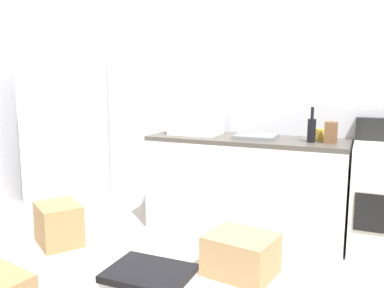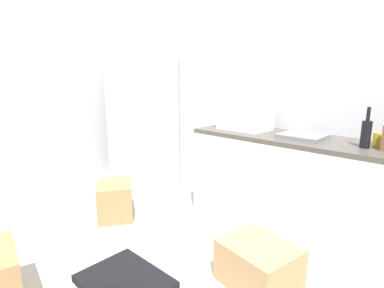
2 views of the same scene
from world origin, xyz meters
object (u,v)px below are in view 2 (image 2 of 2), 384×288
(cardboard_box_large, at_px, (115,200))
(cardboard_box_small, at_px, (259,265))
(wine_bottle, at_px, (366,133))
(coffee_mug, at_px, (379,139))
(microwave, at_px, (245,116))
(refrigerator, at_px, (143,122))

(cardboard_box_large, relative_size, cardboard_box_small, 0.87)
(wine_bottle, distance_m, coffee_mug, 0.17)
(coffee_mug, bearing_deg, cardboard_box_small, -114.28)
(microwave, xyz_separation_m, wine_bottle, (1.09, -0.06, -0.03))
(refrigerator, height_order, wine_bottle, refrigerator)
(microwave, bearing_deg, refrigerator, -177.44)
(cardboard_box_large, bearing_deg, refrigerator, 125.92)
(cardboard_box_large, bearing_deg, cardboard_box_small, 3.26)
(wine_bottle, distance_m, cardboard_box_large, 2.33)
(wine_bottle, height_order, cardboard_box_small, wine_bottle)
(refrigerator, relative_size, cardboard_box_small, 3.39)
(cardboard_box_small, bearing_deg, microwave, 130.21)
(microwave, height_order, cardboard_box_large, microwave)
(refrigerator, relative_size, cardboard_box_large, 3.92)
(wine_bottle, relative_size, cardboard_box_large, 0.72)
(refrigerator, distance_m, microwave, 1.56)
(microwave, height_order, cardboard_box_small, microwave)
(coffee_mug, relative_size, cardboard_box_small, 0.21)
(cardboard_box_small, bearing_deg, refrigerator, 160.83)
(refrigerator, height_order, microwave, refrigerator)
(refrigerator, distance_m, cardboard_box_small, 2.49)
(microwave, bearing_deg, coffee_mug, 4.14)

